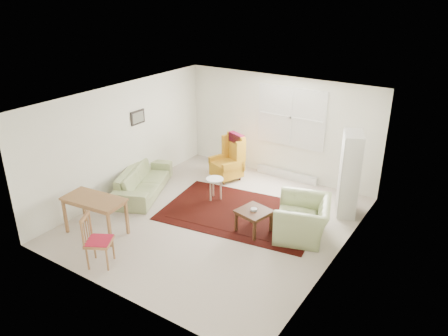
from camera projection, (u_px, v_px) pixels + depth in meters
The scene contains 10 objects.
room at pixel (222, 160), 8.59m from camera, with size 5.04×5.54×2.51m.
rug at pixel (241, 213), 9.18m from camera, with size 3.20×2.06×0.03m, color black, non-canonical shape.
sofa at pixel (143, 176), 9.93m from camera, with size 2.04×0.80×0.82m, color #9CAA71.
armchair at pixel (303, 215), 8.22m from camera, with size 1.12×0.98×0.88m, color #9CAA71.
wingback_chair at pixel (226, 158), 10.57m from camera, with size 0.65×0.69×1.13m, color gold, non-canonical shape.
coffee_table at pixel (254, 221), 8.43m from camera, with size 0.57×0.57×0.47m, color #442515, non-canonical shape.
stool at pixel (215, 189), 9.68m from camera, with size 0.38×0.38×0.52m, color white, non-canonical shape.
cabinet at pixel (350, 174), 8.89m from camera, with size 0.37×0.70×1.76m, color silver, non-canonical shape.
desk at pixel (96, 216), 8.33m from camera, with size 1.18×0.59×0.75m, color #97673C, non-canonical shape.
desk_chair at pixel (99, 240), 7.35m from camera, with size 0.42×0.42×0.95m, color #97673C, non-canonical shape.
Camera 1 is at (4.41, -6.42, 4.50)m, focal length 35.00 mm.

